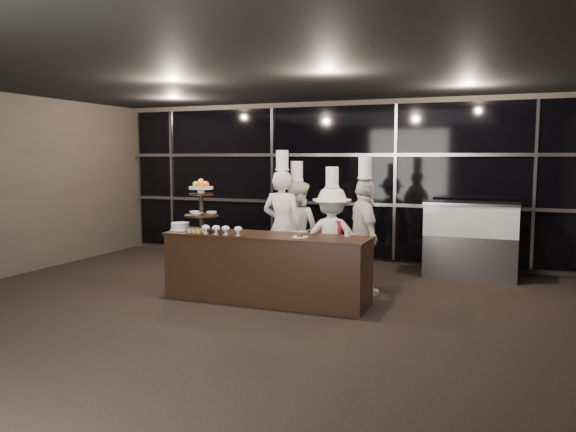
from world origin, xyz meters
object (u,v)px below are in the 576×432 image
at_px(buffet_counter, 266,267).
at_px(chef_d, 364,236).
at_px(display_case, 471,236).
at_px(chef_c, 332,238).
at_px(layer_cake, 180,227).
at_px(display_stand, 201,201).
at_px(chef_b, 297,230).
at_px(chef_a, 282,226).

relative_size(buffet_counter, chef_d, 1.44).
height_order(display_case, chef_c, chef_c).
bearing_deg(buffet_counter, layer_cake, -177.83).
height_order(display_stand, display_case, display_stand).
height_order(display_stand, chef_b, chef_b).
bearing_deg(chef_d, buffet_counter, -144.60).
bearing_deg(chef_c, chef_d, -16.82).
bearing_deg(buffet_counter, display_case, 46.05).
height_order(chef_a, chef_c, chef_a).
relative_size(chef_a, chef_c, 1.13).
bearing_deg(chef_c, chef_a, 173.41).
bearing_deg(chef_d, chef_b, 158.58).
bearing_deg(chef_d, layer_cake, -160.63).
bearing_deg(display_case, chef_a, -150.82).
distance_m(buffet_counter, display_stand, 1.33).
distance_m(display_stand, chef_d, 2.36).
bearing_deg(chef_c, buffet_counter, -122.49).
xyz_separation_m(layer_cake, chef_d, (2.48, 0.87, -0.12)).
xyz_separation_m(layer_cake, display_case, (3.81, 2.63, -0.29)).
height_order(buffet_counter, chef_b, chef_b).
xyz_separation_m(display_stand, chef_b, (0.95, 1.29, -0.52)).
xyz_separation_m(buffet_counter, chef_c, (0.62, 0.98, 0.31)).
xyz_separation_m(chef_c, chef_d, (0.53, -0.16, 0.08)).
distance_m(display_case, chef_d, 2.21).
relative_size(chef_b, chef_c, 1.04).
xyz_separation_m(display_stand, display_case, (3.49, 2.58, -0.65)).
distance_m(layer_cake, chef_c, 2.21).
distance_m(buffet_counter, chef_b, 1.34).
distance_m(chef_b, chef_c, 0.74).
bearing_deg(display_stand, chef_c, 31.13).
height_order(display_case, chef_d, chef_d).
bearing_deg(buffet_counter, chef_b, 92.05).
relative_size(buffet_counter, display_case, 1.94).
height_order(layer_cake, chef_d, chef_d).
height_order(buffet_counter, chef_c, chef_c).
bearing_deg(display_case, layer_cake, -145.38).
bearing_deg(buffet_counter, chef_d, 35.40).
relative_size(display_case, chef_d, 0.74).
bearing_deg(layer_cake, chef_c, 27.91).
bearing_deg(display_case, buffet_counter, -133.95).
xyz_separation_m(chef_b, chef_d, (1.20, -0.47, 0.04)).
bearing_deg(display_stand, layer_cake, -171.20).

